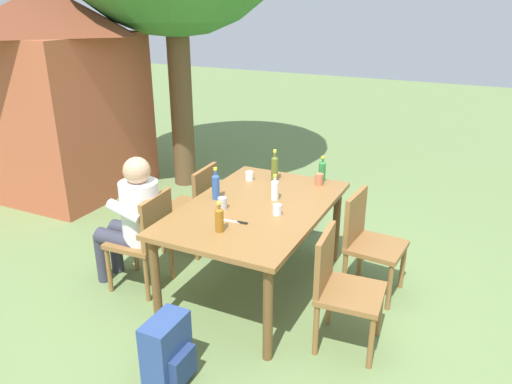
# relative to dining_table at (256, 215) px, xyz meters

# --- Properties ---
(ground_plane) EXTENTS (24.00, 24.00, 0.00)m
(ground_plane) POSITION_rel_dining_table_xyz_m (0.00, 0.00, -0.69)
(ground_plane) COLOR #6B844C
(dining_table) EXTENTS (1.70, 1.08, 0.78)m
(dining_table) POSITION_rel_dining_table_xyz_m (0.00, 0.00, 0.00)
(dining_table) COLOR olive
(dining_table) RESTS_ON ground_plane
(chair_far_left) EXTENTS (0.46, 0.46, 0.87)m
(chair_far_left) POSITION_rel_dining_table_xyz_m (-0.38, 0.84, -0.20)
(chair_far_left) COLOR olive
(chair_far_left) RESTS_ON ground_plane
(chair_far_right) EXTENTS (0.46, 0.46, 0.87)m
(chair_far_right) POSITION_rel_dining_table_xyz_m (0.39, 0.84, -0.20)
(chair_far_right) COLOR olive
(chair_far_right) RESTS_ON ground_plane
(chair_near_left) EXTENTS (0.47, 0.47, 0.87)m
(chair_near_left) POSITION_rel_dining_table_xyz_m (-0.39, -0.84, -0.20)
(chair_near_left) COLOR olive
(chair_near_left) RESTS_ON ground_plane
(chair_near_right) EXTENTS (0.48, 0.48, 0.87)m
(chair_near_right) POSITION_rel_dining_table_xyz_m (0.39, -0.84, -0.20)
(chair_near_right) COLOR olive
(chair_near_right) RESTS_ON ground_plane
(person_in_white_shirt) EXTENTS (0.47, 0.61, 1.18)m
(person_in_white_shirt) POSITION_rel_dining_table_xyz_m (-0.38, 0.95, -0.04)
(person_in_white_shirt) COLOR white
(person_in_white_shirt) RESTS_ON ground_plane
(bottle_amber) EXTENTS (0.06, 0.06, 0.23)m
(bottle_amber) POSITION_rel_dining_table_xyz_m (-0.53, 0.03, 0.18)
(bottle_amber) COLOR #996019
(bottle_amber) RESTS_ON dining_table
(bottle_blue) EXTENTS (0.06, 0.06, 0.28)m
(bottle_blue) POSITION_rel_dining_table_xyz_m (-0.01, 0.37, 0.20)
(bottle_blue) COLOR #2D56A3
(bottle_blue) RESTS_ON dining_table
(bottle_green) EXTENTS (0.06, 0.06, 0.24)m
(bottle_green) POSITION_rel_dining_table_xyz_m (0.79, -0.29, 0.19)
(bottle_green) COLOR #287A38
(bottle_green) RESTS_ON dining_table
(bottle_olive) EXTENTS (0.06, 0.06, 0.29)m
(bottle_olive) POSITION_rel_dining_table_xyz_m (0.61, 0.11, 0.21)
(bottle_olive) COLOR #566623
(bottle_olive) RESTS_ON dining_table
(bottle_clear) EXTENTS (0.06, 0.06, 0.22)m
(bottle_clear) POSITION_rel_dining_table_xyz_m (0.18, -0.08, 0.18)
(bottle_clear) COLOR white
(bottle_clear) RESTS_ON dining_table
(cup_steel) EXTENTS (0.07, 0.07, 0.09)m
(cup_steel) POSITION_rel_dining_table_xyz_m (-0.17, 0.22, 0.13)
(cup_steel) COLOR #B2B7BC
(cup_steel) RESTS_ON dining_table
(cup_terracotta) EXTENTS (0.07, 0.07, 0.11)m
(cup_terracotta) POSITION_rel_dining_table_xyz_m (0.67, -0.30, 0.14)
(cup_terracotta) COLOR #BC6B47
(cup_terracotta) RESTS_ON dining_table
(cup_white) EXTENTS (0.07, 0.07, 0.08)m
(cup_white) POSITION_rel_dining_table_xyz_m (0.51, 0.31, 0.12)
(cup_white) COLOR white
(cup_white) RESTS_ON dining_table
(cup_glass) EXTENTS (0.07, 0.07, 0.08)m
(cup_glass) POSITION_rel_dining_table_xyz_m (-0.09, -0.22, 0.13)
(cup_glass) COLOR silver
(cup_glass) RESTS_ON dining_table
(table_knife) EXTENTS (0.04, 0.24, 0.01)m
(table_knife) POSITION_rel_dining_table_xyz_m (-0.35, 0.01, 0.09)
(table_knife) COLOR silver
(table_knife) RESTS_ON dining_table
(backpack_by_near_side) EXTENTS (0.33, 0.22, 0.45)m
(backpack_by_near_side) POSITION_rel_dining_table_xyz_m (1.29, 0.08, -0.48)
(backpack_by_near_side) COLOR #2D4784
(backpack_by_near_side) RESTS_ON ground_plane
(backpack_by_far_side) EXTENTS (0.33, 0.25, 0.47)m
(backpack_by_far_side) POSITION_rel_dining_table_xyz_m (-1.24, 0.03, -0.47)
(backpack_by_far_side) COLOR #2D4784
(backpack_by_far_side) RESTS_ON ground_plane
(brick_kiosk) EXTENTS (1.91, 1.88, 2.50)m
(brick_kiosk) POSITION_rel_dining_table_xyz_m (1.12, 3.26, 0.62)
(brick_kiosk) COLOR #B25638
(brick_kiosk) RESTS_ON ground_plane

